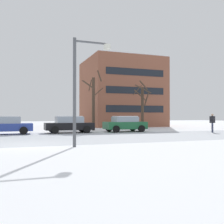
{
  "coord_description": "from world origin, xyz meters",
  "views": [
    {
      "loc": [
        -0.45,
        -14.63,
        1.52
      ],
      "look_at": [
        6.88,
        5.3,
        1.8
      ],
      "focal_mm": 43.34,
      "sensor_mm": 36.0,
      "label": 1
    }
  ],
  "objects_px": {
    "parked_car_blue": "(6,125)",
    "parked_car_black": "(69,124)",
    "street_lamp": "(82,79)",
    "parked_car_green": "(125,124)",
    "pedestrian_crossing": "(212,122)"
  },
  "relations": [
    {
      "from": "parked_car_blue",
      "to": "parked_car_green",
      "type": "relative_size",
      "value": 1.09
    },
    {
      "from": "street_lamp",
      "to": "pedestrian_crossing",
      "type": "distance_m",
      "value": 15.38
    },
    {
      "from": "street_lamp",
      "to": "parked_car_green",
      "type": "xyz_separation_m",
      "value": [
        6.71,
        10.46,
        -2.54
      ]
    },
    {
      "from": "street_lamp",
      "to": "parked_car_blue",
      "type": "distance_m",
      "value": 11.55
    },
    {
      "from": "parked_car_blue",
      "to": "parked_car_black",
      "type": "relative_size",
      "value": 1.0
    },
    {
      "from": "parked_car_black",
      "to": "parked_car_green",
      "type": "distance_m",
      "value": 5.23
    },
    {
      "from": "parked_car_black",
      "to": "parked_car_green",
      "type": "relative_size",
      "value": 1.09
    },
    {
      "from": "parked_car_green",
      "to": "pedestrian_crossing",
      "type": "height_order",
      "value": "pedestrian_crossing"
    },
    {
      "from": "parked_car_black",
      "to": "pedestrian_crossing",
      "type": "bearing_deg",
      "value": -18.23
    },
    {
      "from": "parked_car_green",
      "to": "pedestrian_crossing",
      "type": "relative_size",
      "value": 2.28
    },
    {
      "from": "parked_car_black",
      "to": "street_lamp",
      "type": "bearing_deg",
      "value": -97.93
    },
    {
      "from": "parked_car_blue",
      "to": "parked_car_green",
      "type": "xyz_separation_m",
      "value": [
        10.44,
        -0.17,
        -0.0
      ]
    },
    {
      "from": "parked_car_black",
      "to": "parked_car_green",
      "type": "height_order",
      "value": "parked_car_black"
    },
    {
      "from": "street_lamp",
      "to": "pedestrian_crossing",
      "type": "bearing_deg",
      "value": 26.19
    },
    {
      "from": "parked_car_blue",
      "to": "parked_car_black",
      "type": "xyz_separation_m",
      "value": [
        5.22,
        0.08,
        -0.0
      ]
    }
  ]
}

